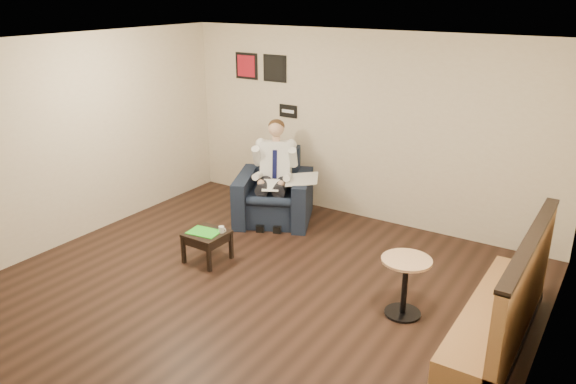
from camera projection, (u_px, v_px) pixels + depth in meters
The scene contains 18 objects.
ground at pixel (243, 300), 6.39m from camera, with size 6.00×6.00×0.00m, color black.
wall_back at pixel (363, 127), 8.28m from camera, with size 6.00×0.02×2.80m, color beige.
wall_left at pixel (59, 144), 7.42m from camera, with size 0.02×6.00×2.80m, color beige.
wall_right at pixel (546, 252), 4.39m from camera, with size 0.02×6.00×2.80m, color beige.
ceiling at pixel (235, 47), 5.43m from camera, with size 6.00×6.00×0.02m, color white.
seating_sign at pixel (288, 111), 8.89m from camera, with size 0.32×0.02×0.20m, color black.
art_print_left at pixel (247, 66), 9.07m from camera, with size 0.42×0.03×0.42m, color #B21526.
art_print_right at pixel (275, 68), 8.79m from camera, with size 0.42×0.03×0.42m, color black.
armchair at pixel (274, 187), 8.41m from camera, with size 1.08×1.08×1.05m, color black.
seated_man at pixel (272, 178), 8.22m from camera, with size 0.68×1.03×1.44m, color silver, non-canonical shape.
lap_papers at pixel (271, 185), 8.14m from camera, with size 0.24×0.34×0.01m, color white.
newspaper at pixel (302, 179), 8.19m from camera, with size 0.46×0.57×0.01m, color silver.
side_table at pixel (207, 246), 7.24m from camera, with size 0.49×0.49×0.40m, color black.
green_folder at pixel (204, 232), 7.17m from camera, with size 0.40×0.28×0.01m, color #31D52A.
coffee_mug at pixel (221, 229), 7.16m from camera, with size 0.07×0.07×0.08m, color white.
smartphone at pixel (216, 229), 7.26m from camera, with size 0.12×0.06×0.01m, color black.
banquette at pixel (499, 290), 5.42m from camera, with size 0.56×2.33×1.19m, color olive.
cafe_table at pixel (405, 287), 5.99m from camera, with size 0.54×0.54×0.67m, color tan.
Camera 1 is at (3.43, -4.43, 3.34)m, focal length 35.00 mm.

